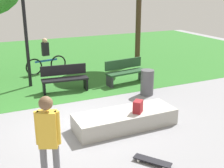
{
  "coord_description": "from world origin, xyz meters",
  "views": [
    {
      "loc": [
        -2.16,
        -6.79,
        3.46
      ],
      "look_at": [
        1.03,
        0.15,
        0.93
      ],
      "focal_mm": 46.54,
      "sensor_mm": 36.0,
      "label": 1
    }
  ],
  "objects_px": {
    "skateboard_by_ledge": "(152,161)",
    "cyclist_on_bicycle": "(46,58)",
    "lamp_post": "(24,12)",
    "park_bench_near_lamppost": "(125,71)",
    "park_bench_far_right": "(65,78)",
    "trash_bin": "(147,82)",
    "backpack_on_ledge": "(138,107)",
    "concrete_ledge": "(125,119)",
    "skater_performing_trick": "(48,137)"
  },
  "relations": [
    {
      "from": "park_bench_near_lamppost",
      "to": "trash_bin",
      "type": "distance_m",
      "value": 1.43
    },
    {
      "from": "skater_performing_trick",
      "to": "skateboard_by_ledge",
      "type": "bearing_deg",
      "value": -2.16
    },
    {
      "from": "concrete_ledge",
      "to": "park_bench_near_lamppost",
      "type": "bearing_deg",
      "value": 62.68
    },
    {
      "from": "skateboard_by_ledge",
      "to": "park_bench_far_right",
      "type": "distance_m",
      "value": 5.17
    },
    {
      "from": "park_bench_near_lamppost",
      "to": "backpack_on_ledge",
      "type": "bearing_deg",
      "value": -112.32
    },
    {
      "from": "skateboard_by_ledge",
      "to": "lamp_post",
      "type": "height_order",
      "value": "lamp_post"
    },
    {
      "from": "concrete_ledge",
      "to": "trash_bin",
      "type": "distance_m",
      "value": 2.59
    },
    {
      "from": "skater_performing_trick",
      "to": "park_bench_far_right",
      "type": "bearing_deg",
      "value": 71.49
    },
    {
      "from": "concrete_ledge",
      "to": "skateboard_by_ledge",
      "type": "relative_size",
      "value": 3.53
    },
    {
      "from": "trash_bin",
      "to": "concrete_ledge",
      "type": "bearing_deg",
      "value": -133.95
    },
    {
      "from": "backpack_on_ledge",
      "to": "skater_performing_trick",
      "type": "relative_size",
      "value": 0.18
    },
    {
      "from": "backpack_on_ledge",
      "to": "concrete_ledge",
      "type": "bearing_deg",
      "value": -75.3
    },
    {
      "from": "park_bench_far_right",
      "to": "park_bench_near_lamppost",
      "type": "bearing_deg",
      "value": -2.61
    },
    {
      "from": "concrete_ledge",
      "to": "skater_performing_trick",
      "type": "bearing_deg",
      "value": -144.48
    },
    {
      "from": "lamp_post",
      "to": "cyclist_on_bicycle",
      "type": "distance_m",
      "value": 2.74
    },
    {
      "from": "skateboard_by_ledge",
      "to": "cyclist_on_bicycle",
      "type": "relative_size",
      "value": 0.42
    },
    {
      "from": "cyclist_on_bicycle",
      "to": "park_bench_far_right",
      "type": "bearing_deg",
      "value": -88.6
    },
    {
      "from": "park_bench_near_lamppost",
      "to": "cyclist_on_bicycle",
      "type": "xyz_separation_m",
      "value": [
        -2.4,
        2.72,
        0.15
      ]
    },
    {
      "from": "park_bench_near_lamppost",
      "to": "lamp_post",
      "type": "height_order",
      "value": "lamp_post"
    },
    {
      "from": "skateboard_by_ledge",
      "to": "park_bench_near_lamppost",
      "type": "height_order",
      "value": "park_bench_near_lamppost"
    },
    {
      "from": "concrete_ledge",
      "to": "skater_performing_trick",
      "type": "xyz_separation_m",
      "value": [
        -2.34,
        -1.67,
        0.85
      ]
    },
    {
      "from": "concrete_ledge",
      "to": "backpack_on_ledge",
      "type": "relative_size",
      "value": 8.39
    },
    {
      "from": "lamp_post",
      "to": "trash_bin",
      "type": "relative_size",
      "value": 5.11
    },
    {
      "from": "backpack_on_ledge",
      "to": "trash_bin",
      "type": "xyz_separation_m",
      "value": [
        1.51,
        2.03,
        -0.15
      ]
    },
    {
      "from": "cyclist_on_bicycle",
      "to": "park_bench_near_lamppost",
      "type": "bearing_deg",
      "value": -48.49
    },
    {
      "from": "trash_bin",
      "to": "cyclist_on_bicycle",
      "type": "height_order",
      "value": "cyclist_on_bicycle"
    },
    {
      "from": "skateboard_by_ledge",
      "to": "park_bench_near_lamppost",
      "type": "xyz_separation_m",
      "value": [
        1.96,
        5.03,
        0.42
      ]
    },
    {
      "from": "skateboard_by_ledge",
      "to": "cyclist_on_bicycle",
      "type": "bearing_deg",
      "value": 93.32
    },
    {
      "from": "park_bench_far_right",
      "to": "park_bench_near_lamppost",
      "type": "distance_m",
      "value": 2.34
    },
    {
      "from": "skater_performing_trick",
      "to": "lamp_post",
      "type": "height_order",
      "value": "lamp_post"
    },
    {
      "from": "skateboard_by_ledge",
      "to": "cyclist_on_bicycle",
      "type": "height_order",
      "value": "cyclist_on_bicycle"
    },
    {
      "from": "backpack_on_ledge",
      "to": "park_bench_far_right",
      "type": "height_order",
      "value": "park_bench_far_right"
    },
    {
      "from": "park_bench_far_right",
      "to": "cyclist_on_bicycle",
      "type": "bearing_deg",
      "value": 91.4
    },
    {
      "from": "lamp_post",
      "to": "trash_bin",
      "type": "xyz_separation_m",
      "value": [
        3.46,
        -2.58,
        -2.24
      ]
    },
    {
      "from": "backpack_on_ledge",
      "to": "park_bench_far_right",
      "type": "distance_m",
      "value": 3.68
    },
    {
      "from": "skateboard_by_ledge",
      "to": "park_bench_near_lamppost",
      "type": "relative_size",
      "value": 0.46
    },
    {
      "from": "backpack_on_ledge",
      "to": "skateboard_by_ledge",
      "type": "xyz_separation_m",
      "value": [
        -0.54,
        -1.58,
        -0.52
      ]
    },
    {
      "from": "skater_performing_trick",
      "to": "trash_bin",
      "type": "xyz_separation_m",
      "value": [
        4.13,
        3.53,
        -0.63
      ]
    },
    {
      "from": "skateboard_by_ledge",
      "to": "cyclist_on_bicycle",
      "type": "xyz_separation_m",
      "value": [
        -0.45,
        7.75,
        0.57
      ]
    },
    {
      "from": "backpack_on_ledge",
      "to": "skateboard_by_ledge",
      "type": "height_order",
      "value": "backpack_on_ledge"
    },
    {
      "from": "skater_performing_trick",
      "to": "cyclist_on_bicycle",
      "type": "relative_size",
      "value": 0.99
    },
    {
      "from": "park_bench_far_right",
      "to": "lamp_post",
      "type": "bearing_deg",
      "value": 134.26
    },
    {
      "from": "skater_performing_trick",
      "to": "skateboard_by_ledge",
      "type": "relative_size",
      "value": 2.35
    },
    {
      "from": "trash_bin",
      "to": "cyclist_on_bicycle",
      "type": "bearing_deg",
      "value": 121.13
    },
    {
      "from": "skateboard_by_ledge",
      "to": "park_bench_far_right",
      "type": "bearing_deg",
      "value": 94.29
    },
    {
      "from": "backpack_on_ledge",
      "to": "park_bench_near_lamppost",
      "type": "height_order",
      "value": "park_bench_near_lamppost"
    },
    {
      "from": "lamp_post",
      "to": "concrete_ledge",
      "type": "bearing_deg",
      "value": -69.38
    },
    {
      "from": "skateboard_by_ledge",
      "to": "lamp_post",
      "type": "xyz_separation_m",
      "value": [
        -1.41,
        6.18,
        2.61
      ]
    },
    {
      "from": "skater_performing_trick",
      "to": "skateboard_by_ledge",
      "type": "height_order",
      "value": "skater_performing_trick"
    },
    {
      "from": "concrete_ledge",
      "to": "park_bench_near_lamppost",
      "type": "xyz_separation_m",
      "value": [
        1.69,
        3.28,
        0.27
      ]
    }
  ]
}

